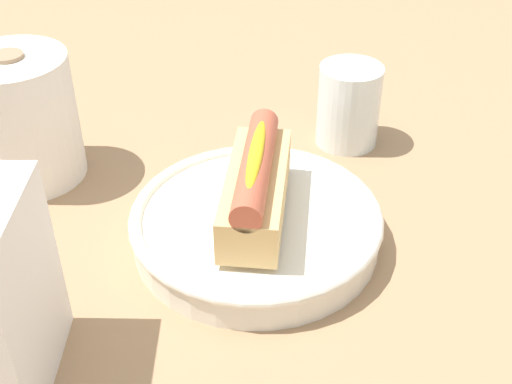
% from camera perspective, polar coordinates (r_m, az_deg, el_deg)
% --- Properties ---
extents(ground_plane, '(2.40, 2.40, 0.00)m').
position_cam_1_polar(ground_plane, '(0.60, 1.25, -5.19)').
color(ground_plane, '#9E7A56').
extents(serving_bowl, '(0.23, 0.23, 0.04)m').
position_cam_1_polar(serving_bowl, '(0.60, 0.00, -2.80)').
color(serving_bowl, silver).
rests_on(serving_bowl, ground_plane).
extents(hotdog_front, '(0.16, 0.08, 0.06)m').
position_cam_1_polar(hotdog_front, '(0.58, 0.00, 0.63)').
color(hotdog_front, '#DBB270').
rests_on(hotdog_front, serving_bowl).
extents(water_glass, '(0.07, 0.07, 0.09)m').
position_cam_1_polar(water_glass, '(0.74, 7.86, 7.14)').
color(water_glass, white).
rests_on(water_glass, ground_plane).
extents(paper_towel_roll, '(0.11, 0.11, 0.13)m').
position_cam_1_polar(paper_towel_roll, '(0.71, -19.30, 5.89)').
color(paper_towel_roll, white).
rests_on(paper_towel_roll, ground_plane).
extents(napkin_box, '(0.12, 0.07, 0.15)m').
position_cam_1_polar(napkin_box, '(0.48, -20.59, -8.56)').
color(napkin_box, white).
rests_on(napkin_box, ground_plane).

